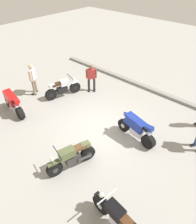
% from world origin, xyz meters
% --- Properties ---
extents(ground_plane, '(40.00, 40.00, 0.00)m').
position_xyz_m(ground_plane, '(0.00, 0.00, 0.00)').
color(ground_plane, '#9E9E99').
extents(curb_edge, '(14.00, 0.30, 0.15)m').
position_xyz_m(curb_edge, '(0.00, 4.60, 0.07)').
color(curb_edge, gray).
rests_on(curb_edge, ground).
extents(motorcycle_red_sportbike, '(1.96, 0.70, 1.14)m').
position_xyz_m(motorcycle_red_sportbike, '(-4.06, -1.81, 0.59)').
color(motorcycle_red_sportbike, black).
rests_on(motorcycle_red_sportbike, ground).
extents(motorcycle_blue_sportbike, '(1.96, 0.70, 1.14)m').
position_xyz_m(motorcycle_blue_sportbike, '(1.45, 0.65, 0.59)').
color(motorcycle_blue_sportbike, black).
rests_on(motorcycle_blue_sportbike, ground).
extents(motorcycle_olive_vintage, '(0.86, 1.93, 1.07)m').
position_xyz_m(motorcycle_olive_vintage, '(0.59, -2.17, 0.49)').
color(motorcycle_olive_vintage, black).
rests_on(motorcycle_olive_vintage, ground).
extents(motorcycle_black_cruiser, '(2.09, 0.72, 1.09)m').
position_xyz_m(motorcycle_black_cruiser, '(3.22, -2.82, 0.52)').
color(motorcycle_black_cruiser, black).
rests_on(motorcycle_black_cruiser, ground).
extents(motorcycle_silver_cruiser, '(0.88, 2.05, 1.09)m').
position_xyz_m(motorcycle_silver_cruiser, '(-3.41, 0.78, 0.52)').
color(motorcycle_silver_cruiser, black).
rests_on(motorcycle_silver_cruiser, ground).
extents(person_in_red_shirt, '(0.53, 0.54, 1.58)m').
position_xyz_m(person_in_red_shirt, '(-2.66, 2.28, 0.89)').
color(person_in_red_shirt, '#262628').
rests_on(person_in_red_shirt, ground).
extents(person_in_white_shirt, '(0.54, 0.58, 1.76)m').
position_xyz_m(person_in_white_shirt, '(-4.81, -0.09, 1.02)').
color(person_in_white_shirt, gray).
rests_on(person_in_white_shirt, ground).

